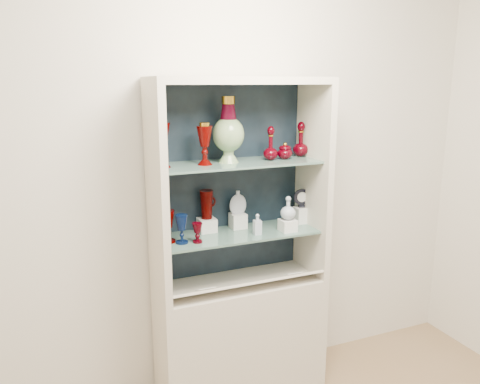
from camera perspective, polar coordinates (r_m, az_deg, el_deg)
name	(u,v)px	position (r m, az deg, el deg)	size (l,w,h in m)	color
wall_back	(226,168)	(2.85, -1.70, 2.89)	(3.50, 0.02, 2.80)	silver
cabinet_base	(240,338)	(3.02, 0.00, -17.36)	(1.00, 0.40, 0.75)	beige
cabinet_back_panel	(228,181)	(2.84, -1.47, 1.30)	(0.98, 0.02, 1.15)	black
cabinet_side_left	(157,195)	(2.52, -10.12, -0.40)	(0.04, 0.40, 1.15)	beige
cabinet_side_right	(313,181)	(2.88, 8.86, 1.32)	(0.04, 0.40, 1.15)	beige
cabinet_top_cap	(240,81)	(2.60, 0.00, 13.43)	(1.00, 0.40, 0.04)	beige
shelf_lower	(239,234)	(2.76, -0.16, -5.10)	(0.92, 0.34, 0.01)	slate
shelf_upper	(239,163)	(2.66, -0.17, 3.54)	(0.92, 0.34, 0.01)	slate
label_ledge	(247,284)	(2.74, 0.90, -11.13)	(0.92, 0.18, 0.01)	beige
label_card_0	(293,274)	(2.86, 6.49, -9.85)	(0.10, 0.07, 0.00)	white
label_card_1	(206,289)	(2.65, -4.22, -11.67)	(0.10, 0.07, 0.00)	white
pedestal_lamp_left	(161,143)	(2.50, -9.57, 5.87)	(0.10, 0.10, 0.26)	#470200
pedestal_lamp_right	(205,144)	(2.56, -4.34, 5.88)	(0.09, 0.09, 0.23)	#470200
enamel_urn	(228,130)	(2.63, -1.43, 7.60)	(0.18, 0.18, 0.37)	#074B24
ruby_decanter_a	(271,141)	(2.71, 3.76, 6.20)	(0.09, 0.09, 0.22)	#460009
ruby_decanter_b	(301,138)	(2.87, 7.43, 6.53)	(0.10, 0.10, 0.22)	#460009
lidded_bowl	(285,151)	(2.76, 5.49, 5.05)	(0.09, 0.09, 0.10)	#460009
cobalt_goblet	(182,229)	(2.58, -7.13, -4.51)	(0.07, 0.07, 0.16)	#07153A
ruby_goblet_tall	(168,226)	(2.60, -8.75, -4.18)	(0.07, 0.07, 0.18)	#470200
ruby_goblet_small	(197,233)	(2.58, -5.21, -4.98)	(0.06, 0.06, 0.11)	#460009
riser_ruby_pitcher	(207,225)	(2.77, -4.06, -4.03)	(0.10, 0.10, 0.08)	silver
ruby_pitcher	(207,205)	(2.74, -4.10, -1.53)	(0.13, 0.08, 0.17)	#470200
clear_square_bottle	(257,224)	(2.71, 2.13, -3.93)	(0.04, 0.04, 0.12)	#A3B1BF
riser_flat_flask	(238,221)	(2.83, -0.25, -3.52)	(0.09, 0.09, 0.09)	silver
flat_flask	(238,202)	(2.80, -0.25, -1.19)	(0.11, 0.04, 0.15)	#B4BAC9
riser_clear_round_decanter	(288,225)	(2.79, 5.84, -4.06)	(0.09, 0.09, 0.07)	silver
clear_round_decanter	(288,209)	(2.76, 5.89, -2.02)	(0.09, 0.09, 0.14)	#A3B1BF
riser_cameo_medallion	(301,215)	(2.96, 7.48, -2.79)	(0.08, 0.08, 0.10)	silver
cameo_medallion	(302,198)	(2.93, 7.54, -0.70)	(0.10, 0.04, 0.12)	black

